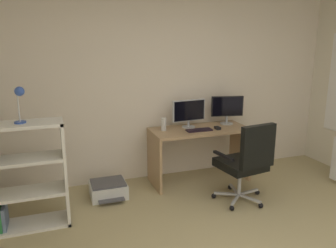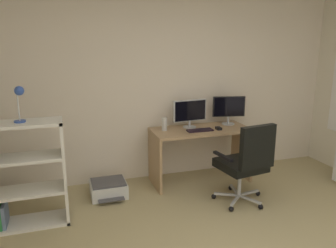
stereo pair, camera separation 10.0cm
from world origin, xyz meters
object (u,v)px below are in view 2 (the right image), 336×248
Objects in this scene: monitor_main at (190,112)px; keyboard at (200,130)px; desk at (200,143)px; monitor_secondary at (229,108)px; office_chair at (246,161)px; desk_lamp at (19,98)px; printer at (109,189)px; desktop_speaker at (164,124)px; bookshelf at (4,180)px; computer_mouse at (219,128)px.

keyboard is (0.06, -0.21, -0.21)m from monitor_main.
monitor_secondary reaches higher than desk.
office_chair reaches higher than keyboard.
printer is at bearing 25.21° from desk_lamp.
printer is (-1.74, -0.21, -0.88)m from monitor_secondary.
printer is (-1.16, -0.21, -0.86)m from monitor_main.
monitor_main is 2.15m from desk_lamp.
printer is (0.87, 0.41, -1.26)m from desk_lamp.
printer is (-0.78, -0.16, -0.73)m from desktop_speaker.
keyboard is at bearing 9.89° from bookshelf.
computer_mouse reaches higher than keyboard.
desk is at bearing 12.08° from bookshelf.
monitor_main is 0.30m from keyboard.
desk is 0.45m from monitor_main.
monitor_main is 0.48× the size of office_chair.
monitor_main is 1.07× the size of monitor_secondary.
monitor_main is 1.46m from printer.
desktop_speaker is 1.82m from desk_lamp.
desk_lamp reaches higher than desktop_speaker.
desktop_speaker is at bearing 19.08° from desk_lamp.
bookshelf is (-2.25, -0.62, -0.43)m from monitor_main.
monitor_secondary is at bearing 22.30° from keyboard.
desktop_speaker is (-0.70, 0.18, 0.07)m from computer_mouse.
monitor_secondary is at bearing 2.85° from desktop_speaker.
monitor_main is at bearing 148.23° from computer_mouse.
computer_mouse is at bearing -0.58° from printer.
monitor_main is at bearing 10.28° from printer.
keyboard is 2.00× the size of desktop_speaker.
bookshelf is at bearing -164.65° from monitor_main.
desk is 0.84m from office_chair.
monitor_secondary is 2.93m from bookshelf.
office_chair is at bearing -50.65° from desktop_speaker.
desk is 2.89× the size of printer.
desk_lamp reaches higher than bookshelf.
computer_mouse is at bearing -34.77° from monitor_main.
desk is at bearing -7.24° from desktop_speaker.
desk_lamp is at bearing -154.79° from printer.
office_chair is (0.22, -0.81, 0.01)m from desk.
computer_mouse is (-0.26, -0.22, -0.22)m from monitor_secondary.
monitor_secondary is (0.47, 0.11, 0.44)m from desk.
desktop_speaker is (-0.37, -0.05, -0.13)m from monitor_main.
printer is at bearing -177.58° from computer_mouse.
monitor_main reaches higher than keyboard.
printer is (1.09, 0.41, -0.43)m from bookshelf.
desktop_speaker reaches higher than keyboard.
computer_mouse is 0.59× the size of desktop_speaker.
desk is at bearing -42.93° from monitor_main.
keyboard is 0.31× the size of bookshelf.
office_chair is at bearing -68.22° from keyboard.
computer_mouse is at bearing -14.23° from desktop_speaker.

